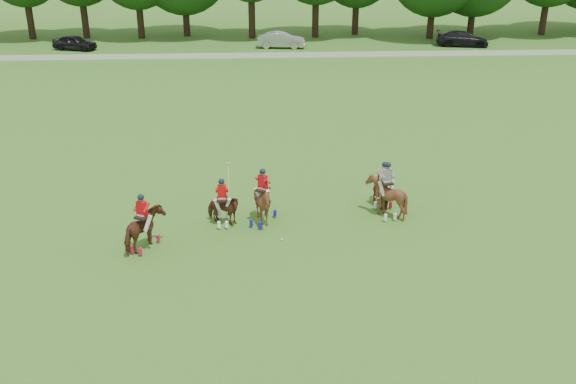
{
  "coord_description": "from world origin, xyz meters",
  "views": [
    {
      "loc": [
        0.29,
        -20.41,
        12.19
      ],
      "look_at": [
        1.53,
        4.2,
        1.4
      ],
      "focal_mm": 40.0,
      "sensor_mm": 36.0,
      "label": 1
    }
  ],
  "objects_px": {
    "car_right": "(462,39)",
    "polo_ball": "(282,239)",
    "polo_stripe_b": "(386,196)",
    "car_mid": "(281,40)",
    "polo_red_b": "(223,209)",
    "polo_red_a": "(144,229)",
    "car_left": "(75,42)",
    "polo_red_c": "(263,203)",
    "polo_stripe_a": "(383,190)"
  },
  "relations": [
    {
      "from": "polo_red_b",
      "to": "polo_ball",
      "type": "distance_m",
      "value": 2.98
    },
    {
      "from": "car_left",
      "to": "car_mid",
      "type": "height_order",
      "value": "car_mid"
    },
    {
      "from": "car_left",
      "to": "polo_stripe_a",
      "type": "height_order",
      "value": "polo_stripe_a"
    },
    {
      "from": "car_left",
      "to": "polo_red_a",
      "type": "distance_m",
      "value": 42.37
    },
    {
      "from": "car_left",
      "to": "car_mid",
      "type": "relative_size",
      "value": 0.91
    },
    {
      "from": "car_left",
      "to": "polo_stripe_b",
      "type": "bearing_deg",
      "value": -132.07
    },
    {
      "from": "polo_red_a",
      "to": "polo_ball",
      "type": "bearing_deg",
      "value": 4.33
    },
    {
      "from": "car_mid",
      "to": "polo_stripe_b",
      "type": "bearing_deg",
      "value": -169.23
    },
    {
      "from": "car_mid",
      "to": "polo_ball",
      "type": "relative_size",
      "value": 51.22
    },
    {
      "from": "polo_red_c",
      "to": "polo_stripe_b",
      "type": "distance_m",
      "value": 5.35
    },
    {
      "from": "polo_red_c",
      "to": "polo_ball",
      "type": "height_order",
      "value": "polo_red_c"
    },
    {
      "from": "polo_red_b",
      "to": "polo_stripe_b",
      "type": "relative_size",
      "value": 1.06
    },
    {
      "from": "car_mid",
      "to": "polo_stripe_a",
      "type": "xyz_separation_m",
      "value": [
        3.09,
        -36.82,
        -0.02
      ]
    },
    {
      "from": "polo_red_b",
      "to": "polo_red_c",
      "type": "height_order",
      "value": "polo_red_b"
    },
    {
      "from": "car_right",
      "to": "polo_red_a",
      "type": "relative_size",
      "value": 2.15
    },
    {
      "from": "polo_red_a",
      "to": "car_right",
      "type": "bearing_deg",
      "value": 58.36
    },
    {
      "from": "car_left",
      "to": "polo_red_a",
      "type": "height_order",
      "value": "polo_red_a"
    },
    {
      "from": "car_left",
      "to": "polo_ball",
      "type": "height_order",
      "value": "car_left"
    },
    {
      "from": "car_left",
      "to": "polo_stripe_a",
      "type": "distance_m",
      "value": 43.36
    },
    {
      "from": "polo_stripe_b",
      "to": "polo_stripe_a",
      "type": "bearing_deg",
      "value": 85.73
    },
    {
      "from": "polo_red_a",
      "to": "polo_ball",
      "type": "height_order",
      "value": "polo_red_a"
    },
    {
      "from": "car_left",
      "to": "polo_red_b",
      "type": "relative_size",
      "value": 1.59
    },
    {
      "from": "car_left",
      "to": "polo_red_a",
      "type": "bearing_deg",
      "value": -145.55
    },
    {
      "from": "car_right",
      "to": "polo_ball",
      "type": "bearing_deg",
      "value": 164.87
    },
    {
      "from": "polo_stripe_b",
      "to": "polo_red_b",
      "type": "bearing_deg",
      "value": -175.66
    },
    {
      "from": "polo_red_a",
      "to": "polo_stripe_b",
      "type": "distance_m",
      "value": 10.32
    },
    {
      "from": "polo_red_c",
      "to": "car_right",
      "type": "bearing_deg",
      "value": 62.2
    },
    {
      "from": "polo_ball",
      "to": "polo_red_c",
      "type": "bearing_deg",
      "value": 113.46
    },
    {
      "from": "polo_stripe_b",
      "to": "car_left",
      "type": "bearing_deg",
      "value": 121.1
    },
    {
      "from": "polo_stripe_b",
      "to": "polo_ball",
      "type": "relative_size",
      "value": 27.51
    },
    {
      "from": "polo_red_b",
      "to": "polo_red_a",
      "type": "bearing_deg",
      "value": -145.93
    },
    {
      "from": "car_mid",
      "to": "car_left",
      "type": "bearing_deg",
      "value": 96.22
    },
    {
      "from": "polo_stripe_b",
      "to": "car_mid",
      "type": "bearing_deg",
      "value": 94.55
    },
    {
      "from": "polo_red_b",
      "to": "car_left",
      "type": "bearing_deg",
      "value": 112.37
    },
    {
      "from": "polo_red_a",
      "to": "polo_red_b",
      "type": "relative_size",
      "value": 0.89
    },
    {
      "from": "car_right",
      "to": "polo_stripe_a",
      "type": "relative_size",
      "value": 2.4
    },
    {
      "from": "car_left",
      "to": "polo_stripe_b",
      "type": "relative_size",
      "value": 1.69
    },
    {
      "from": "polo_red_a",
      "to": "polo_red_b",
      "type": "xyz_separation_m",
      "value": [
        2.97,
        2.01,
        -0.12
      ]
    },
    {
      "from": "polo_red_c",
      "to": "polo_ball",
      "type": "relative_size",
      "value": 27.48
    },
    {
      "from": "polo_red_b",
      "to": "car_mid",
      "type": "bearing_deg",
      "value": 84.01
    },
    {
      "from": "polo_ball",
      "to": "polo_stripe_a",
      "type": "bearing_deg",
      "value": 33.98
    },
    {
      "from": "polo_red_a",
      "to": "polo_stripe_a",
      "type": "relative_size",
      "value": 1.12
    },
    {
      "from": "car_left",
      "to": "polo_ball",
      "type": "relative_size",
      "value": 46.49
    },
    {
      "from": "car_mid",
      "to": "polo_red_a",
      "type": "distance_m",
      "value": 40.98
    },
    {
      "from": "polo_stripe_a",
      "to": "polo_ball",
      "type": "relative_size",
      "value": 23.24
    },
    {
      "from": "car_right",
      "to": "polo_stripe_a",
      "type": "distance_m",
      "value": 39.68
    },
    {
      "from": "car_right",
      "to": "polo_ball",
      "type": "xyz_separation_m",
      "value": [
        -19.49,
        -39.97,
        -0.68
      ]
    },
    {
      "from": "car_left",
      "to": "polo_ball",
      "type": "bearing_deg",
      "value": -138.67
    },
    {
      "from": "car_right",
      "to": "car_left",
      "type": "bearing_deg",
      "value": 100.86
    },
    {
      "from": "car_left",
      "to": "car_right",
      "type": "height_order",
      "value": "car_right"
    }
  ]
}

